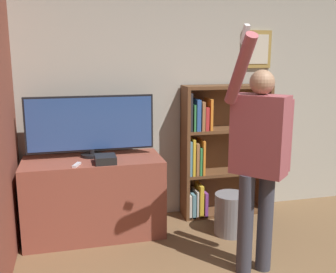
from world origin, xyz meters
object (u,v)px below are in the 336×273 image
person (259,154)px  waste_bin (231,214)px  television (91,125)px  game_console (105,159)px  bookshelf (216,152)px

person → waste_bin: bearing=130.7°
television → game_console: television is taller
television → waste_bin: bearing=-17.9°
television → bookshelf: bookshelf is taller
waste_bin → bookshelf: bearing=86.6°
game_console → waste_bin: size_ratio=0.52×
game_console → bookshelf: 1.33m
person → waste_bin: person is taller
television → bookshelf: (1.38, 0.10, -0.39)m
bookshelf → waste_bin: bookshelf is taller
game_console → bookshelf: bearing=16.5°
television → bookshelf: 1.44m
bookshelf → person: 1.29m
bookshelf → waste_bin: (-0.03, -0.54, -0.52)m
television → bookshelf: bearing=4.1°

